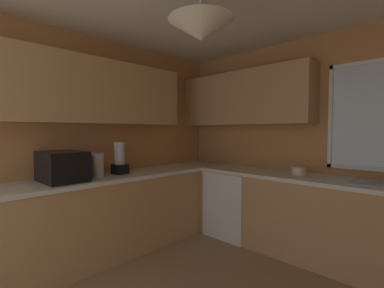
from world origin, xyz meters
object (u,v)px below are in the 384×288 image
object	(u,v)px
microwave	(62,166)
bowl	(299,171)
kettle	(97,165)
dishwasher	(235,203)
blender_appliance	(120,160)

from	to	relation	value
microwave	bowl	distance (m)	2.47
microwave	kettle	distance (m)	0.35
kettle	bowl	bearing A→B (deg)	47.84
kettle	bowl	world-z (taller)	kettle
microwave	kettle	world-z (taller)	microwave
microwave	kettle	bearing A→B (deg)	86.73
dishwasher	bowl	bearing A→B (deg)	2.08
microwave	blender_appliance	distance (m)	0.63
dishwasher	microwave	bearing A→B (deg)	-108.78
microwave	blender_appliance	xyz separation A→B (m)	(0.00, 0.63, 0.02)
blender_appliance	microwave	bearing A→B (deg)	-90.00
dishwasher	kettle	bearing A→B (deg)	-111.92
dishwasher	microwave	size ratio (longest dim) A/B	1.74
blender_appliance	dishwasher	bearing A→B (deg)	63.27
blender_appliance	bowl	bearing A→B (deg)	42.03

